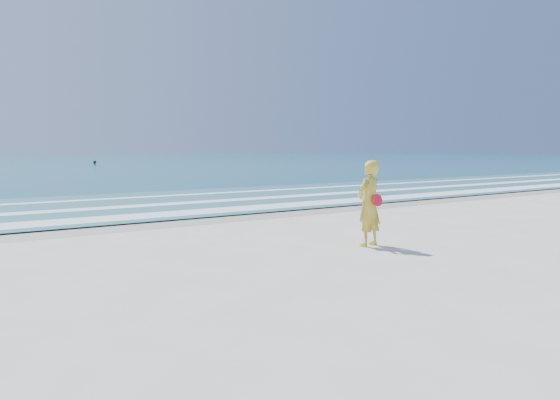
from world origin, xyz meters
TOP-DOWN VIEW (x-y plane):
  - ground at (0.00, 0.00)m, footprint 400.00×400.00m
  - wet_sand at (0.00, 9.00)m, footprint 400.00×2.40m
  - shallow at (0.00, 14.00)m, footprint 400.00×10.00m
  - foam_near at (0.00, 10.30)m, footprint 400.00×1.40m
  - foam_mid at (0.00, 13.20)m, footprint 400.00×0.90m
  - foam_far at (0.00, 16.50)m, footprint 400.00×0.60m
  - buoy at (15.03, 67.79)m, footprint 0.42×0.42m
  - woman at (1.82, 2.80)m, footprint 0.76×0.58m

SIDE VIEW (x-z plane):
  - ground at x=0.00m, z-range 0.00..0.00m
  - wet_sand at x=0.00m, z-range 0.00..0.00m
  - shallow at x=0.00m, z-range 0.04..0.05m
  - foam_near at x=0.00m, z-range 0.05..0.06m
  - foam_mid at x=0.00m, z-range 0.05..0.06m
  - foam_far at x=0.00m, z-range 0.05..0.06m
  - buoy at x=15.03m, z-range 0.04..0.46m
  - woman at x=1.82m, z-range 0.00..1.88m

